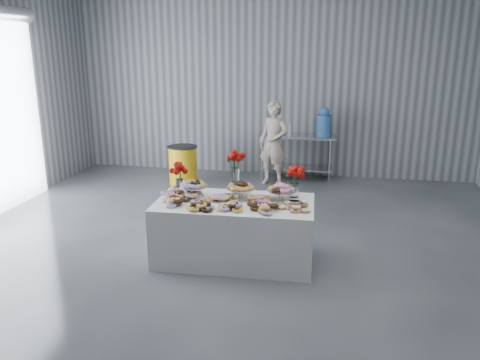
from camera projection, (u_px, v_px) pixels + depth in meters
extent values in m
plane|color=#393B41|center=(225.00, 269.00, 5.58)|extent=(9.00, 9.00, 0.00)
cube|color=gray|center=(273.00, 76.00, 9.28)|extent=(8.00, 0.04, 4.00)
cube|color=white|center=(235.00, 231.00, 5.75)|extent=(1.93, 1.06, 0.75)
cube|color=silver|center=(297.00, 136.00, 9.11)|extent=(1.50, 0.60, 0.04)
cube|color=silver|center=(296.00, 167.00, 9.29)|extent=(1.40, 0.55, 0.03)
cylinder|color=silver|center=(262.00, 160.00, 9.12)|extent=(0.04, 0.04, 0.86)
cylinder|color=silver|center=(330.00, 163.00, 8.88)|extent=(0.04, 0.04, 0.86)
cylinder|color=silver|center=(265.00, 154.00, 9.59)|extent=(0.04, 0.04, 0.86)
cylinder|color=silver|center=(330.00, 157.00, 9.36)|extent=(0.04, 0.04, 0.86)
cylinder|color=silver|center=(193.00, 191.00, 5.85)|extent=(0.06, 0.06, 0.12)
cylinder|color=silver|center=(193.00, 186.00, 5.84)|extent=(0.36, 0.36, 0.01)
cylinder|color=silver|center=(241.00, 193.00, 5.76)|extent=(0.06, 0.06, 0.12)
cylinder|color=silver|center=(241.00, 188.00, 5.75)|extent=(0.36, 0.36, 0.01)
cylinder|color=silver|center=(281.00, 195.00, 5.69)|extent=(0.06, 0.06, 0.12)
cylinder|color=silver|center=(281.00, 190.00, 5.67)|extent=(0.36, 0.36, 0.01)
cylinder|color=white|center=(180.00, 186.00, 5.97)|extent=(0.11, 0.11, 0.18)
cylinder|color=#1E5919|center=(180.00, 176.00, 5.94)|extent=(0.04, 0.04, 0.18)
cylinder|color=white|center=(294.00, 190.00, 5.80)|extent=(0.11, 0.11, 0.18)
cylinder|color=#1E5919|center=(294.00, 180.00, 5.77)|extent=(0.04, 0.04, 0.18)
cylinder|color=silver|center=(235.00, 187.00, 5.96)|extent=(0.14, 0.14, 0.15)
cylinder|color=white|center=(235.00, 175.00, 5.92)|extent=(0.11, 0.11, 0.18)
cylinder|color=#1E5919|center=(235.00, 165.00, 5.88)|extent=(0.04, 0.04, 0.18)
cylinder|color=#4081DA|center=(324.00, 125.00, 8.96)|extent=(0.28, 0.28, 0.40)
sphere|color=#4081DA|center=(324.00, 112.00, 8.89)|extent=(0.20, 0.20, 0.20)
imported|color=#CC8C93|center=(273.00, 143.00, 8.81)|extent=(0.68, 0.57, 1.59)
cylinder|color=yellow|center=(183.00, 166.00, 8.96)|extent=(0.53, 0.53, 0.72)
cylinder|color=black|center=(182.00, 147.00, 8.86)|extent=(0.58, 0.58, 0.02)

